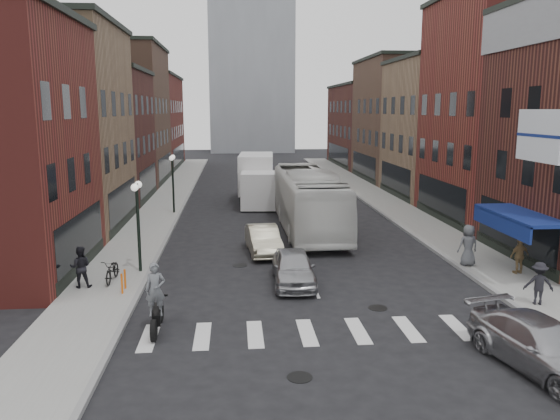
% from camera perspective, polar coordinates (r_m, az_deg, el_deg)
% --- Properties ---
extents(ground, '(160.00, 160.00, 0.00)m').
position_cam_1_polar(ground, '(21.21, 4.18, -9.39)').
color(ground, black).
rests_on(ground, ground).
extents(sidewalk_left, '(3.00, 74.00, 0.15)m').
position_cam_1_polar(sidewalk_left, '(42.63, -11.91, 0.63)').
color(sidewalk_left, gray).
rests_on(sidewalk_left, ground).
extents(sidewalk_right, '(3.00, 74.00, 0.15)m').
position_cam_1_polar(sidewalk_right, '(43.89, 10.69, 0.96)').
color(sidewalk_right, gray).
rests_on(sidewalk_right, ground).
extents(curb_left, '(0.20, 74.00, 0.16)m').
position_cam_1_polar(curb_left, '(42.48, -9.90, 0.57)').
color(curb_left, gray).
rests_on(curb_left, ground).
extents(curb_right, '(0.20, 74.00, 0.16)m').
position_cam_1_polar(curb_right, '(43.52, 8.78, 0.84)').
color(curb_right, gray).
rests_on(curb_right, ground).
extents(crosswalk_stripes, '(12.00, 2.20, 0.01)m').
position_cam_1_polar(crosswalk_stripes, '(18.46, 5.67, -12.53)').
color(crosswalk_stripes, silver).
rests_on(crosswalk_stripes, ground).
extents(bldg_left_mid_a, '(10.30, 10.20, 12.30)m').
position_cam_1_polar(bldg_left_mid_a, '(35.71, -24.37, 7.88)').
color(bldg_left_mid_a, '#836548').
rests_on(bldg_left_mid_a, ground).
extents(bldg_left_mid_b, '(10.30, 10.20, 10.30)m').
position_cam_1_polar(bldg_left_mid_b, '(45.30, -20.09, 7.26)').
color(bldg_left_mid_b, '#461C19').
rests_on(bldg_left_mid_b, ground).
extents(bldg_left_far_a, '(10.30, 12.20, 13.30)m').
position_cam_1_polar(bldg_left_far_a, '(55.95, -17.25, 9.46)').
color(bldg_left_far_a, brown).
rests_on(bldg_left_far_a, ground).
extents(bldg_left_far_b, '(10.30, 16.20, 11.30)m').
position_cam_1_polar(bldg_left_far_b, '(69.72, -14.76, 8.87)').
color(bldg_left_far_b, maroon).
rests_on(bldg_left_far_b, ground).
extents(bldg_right_mid_a, '(10.30, 10.20, 14.30)m').
position_cam_1_polar(bldg_right_mid_a, '(38.29, 23.88, 9.53)').
color(bldg_right_mid_a, maroon).
rests_on(bldg_right_mid_a, ground).
extents(bldg_right_mid_b, '(10.30, 10.20, 11.30)m').
position_cam_1_polar(bldg_right_mid_b, '(47.36, 17.94, 8.11)').
color(bldg_right_mid_b, '#836548').
rests_on(bldg_right_mid_b, ground).
extents(bldg_right_far_a, '(10.30, 12.20, 12.30)m').
position_cam_1_polar(bldg_right_far_a, '(57.65, 13.73, 9.15)').
color(bldg_right_far_a, brown).
rests_on(bldg_right_far_a, ground).
extents(bldg_right_far_b, '(10.30, 16.20, 10.30)m').
position_cam_1_polar(bldg_right_far_b, '(71.09, 10.10, 8.67)').
color(bldg_right_far_b, '#461C19').
rests_on(bldg_right_far_b, ground).
extents(awning_blue, '(1.80, 5.00, 0.78)m').
position_cam_1_polar(awning_blue, '(25.70, 23.41, -0.64)').
color(awning_blue, navy).
rests_on(awning_blue, ground).
extents(billboard_sign, '(1.52, 3.00, 3.70)m').
position_cam_1_polar(billboard_sign, '(23.41, 25.60, 6.85)').
color(billboard_sign, black).
rests_on(billboard_sign, ground).
extents(distant_tower, '(14.00, 14.00, 50.00)m').
position_cam_1_polar(distant_tower, '(99.35, -3.12, 20.79)').
color(distant_tower, '#9399A0').
rests_on(distant_tower, ground).
extents(streetlamp_near, '(0.32, 1.22, 4.11)m').
position_cam_1_polar(streetlamp_near, '(24.44, -14.66, 0.04)').
color(streetlamp_near, black).
rests_on(streetlamp_near, ground).
extents(streetlamp_far, '(0.32, 1.22, 4.11)m').
position_cam_1_polar(streetlamp_far, '(38.17, -11.15, 3.84)').
color(streetlamp_far, black).
rests_on(streetlamp_far, ground).
extents(bike_rack, '(0.08, 0.68, 0.80)m').
position_cam_1_polar(bike_rack, '(22.46, -16.04, -7.16)').
color(bike_rack, '#D8590C').
rests_on(bike_rack, sidewalk_left).
extents(box_truck, '(2.98, 8.67, 3.71)m').
position_cam_1_polar(box_truck, '(42.36, -2.43, 3.19)').
color(box_truck, silver).
rests_on(box_truck, ground).
extents(motorcycle_rider, '(0.68, 2.31, 2.35)m').
position_cam_1_polar(motorcycle_rider, '(18.41, -12.83, -9.14)').
color(motorcycle_rider, black).
rests_on(motorcycle_rider, ground).
extents(transit_bus, '(3.11, 13.11, 3.65)m').
position_cam_1_polar(transit_bus, '(32.82, 2.94, 1.04)').
color(transit_bus, silver).
rests_on(transit_bus, ground).
extents(sedan_left_near, '(1.82, 4.27, 1.44)m').
position_cam_1_polar(sedan_left_near, '(22.82, 1.40, -6.02)').
color(sedan_left_near, '#A7A8AC').
rests_on(sedan_left_near, ground).
extents(sedan_left_far, '(1.82, 4.34, 1.40)m').
position_cam_1_polar(sedan_left_far, '(27.64, -1.75, -3.13)').
color(sedan_left_far, beige).
rests_on(sedan_left_far, ground).
extents(curb_car, '(3.04, 5.20, 1.41)m').
position_cam_1_polar(curb_car, '(17.29, 25.70, -12.66)').
color(curb_car, '#ABABB0').
rests_on(curb_car, ground).
extents(parked_bicycle, '(0.71, 1.85, 0.96)m').
position_cam_1_polar(parked_bicycle, '(23.81, -17.11, -6.01)').
color(parked_bicycle, black).
rests_on(parked_bicycle, sidewalk_left).
extents(ped_left_solo, '(0.87, 0.56, 1.68)m').
position_cam_1_polar(ped_left_solo, '(23.33, -20.13, -5.61)').
color(ped_left_solo, black).
rests_on(ped_left_solo, sidewalk_left).
extents(ped_right_a, '(1.13, 0.80, 1.59)m').
position_cam_1_polar(ped_right_a, '(22.20, 25.42, -6.93)').
color(ped_right_a, black).
rests_on(ped_right_a, sidewalk_right).
extents(ped_right_b, '(1.02, 0.67, 1.60)m').
position_cam_1_polar(ped_right_b, '(25.92, 23.74, -4.39)').
color(ped_right_b, olive).
rests_on(ped_right_b, sidewalk_right).
extents(ped_right_c, '(0.98, 0.69, 1.89)m').
position_cam_1_polar(ped_right_c, '(26.35, 19.07, -3.50)').
color(ped_right_c, '#505357').
rests_on(ped_right_c, sidewalk_right).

